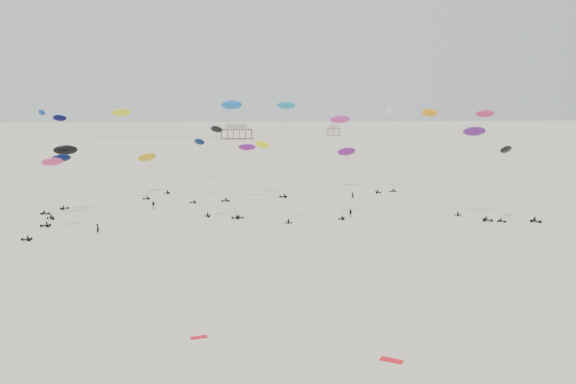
{
  "coord_description": "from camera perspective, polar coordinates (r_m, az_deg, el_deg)",
  "views": [
    {
      "loc": [
        -10.19,
        -22.49,
        25.17
      ],
      "look_at": [
        0.0,
        88.0,
        7.0
      ],
      "focal_mm": 35.0,
      "sensor_mm": 36.0,
      "label": 1
    }
  ],
  "objects": [
    {
      "name": "rig_19",
      "position": [
        127.71,
        -5.69,
        7.28
      ],
      "size": [
        5.08,
        12.86,
        25.9
      ],
      "rotation": [
        0.0,
        0.0,
        1.34
      ],
      "color": "black",
      "rests_on": "ground"
    },
    {
      "name": "rig_4",
      "position": [
        127.61,
        22.1,
        1.95
      ],
      "size": [
        8.66,
        8.05,
        15.99
      ],
      "rotation": [
        0.0,
        0.0,
        3.8
      ],
      "color": "black",
      "rests_on": "ground"
    },
    {
      "name": "rig_14",
      "position": [
        129.93,
        18.6,
        4.51
      ],
      "size": [
        5.52,
        11.29,
        20.12
      ],
      "rotation": [
        0.0,
        0.0,
        4.3
      ],
      "color": "black",
      "rests_on": "ground"
    },
    {
      "name": "pier_fence",
      "position": [
        376.87,
        -13.22,
        5.34
      ],
      "size": [
        80.2,
        0.2,
        1.5
      ],
      "color": "black",
      "rests_on": "ground"
    },
    {
      "name": "rig_17",
      "position": [
        152.95,
        -2.33,
        4.13
      ],
      "size": [
        8.88,
        13.61,
        16.1
      ],
      "rotation": [
        0.0,
        0.0,
        1.39
      ],
      "color": "black",
      "rests_on": "ground"
    },
    {
      "name": "grounded_kite_a",
      "position": [
        58.19,
        10.48,
        -16.49
      ],
      "size": [
        2.35,
        1.9,
        0.08
      ],
      "primitive_type": "cube",
      "rotation": [
        0.0,
        0.0,
        -0.54
      ],
      "color": "red",
      "rests_on": "ground"
    },
    {
      "name": "spectator_1",
      "position": [
        123.36,
        6.39,
        -2.53
      ],
      "size": [
        1.13,
        0.9,
        2.02
      ],
      "primitive_type": "imported",
      "rotation": [
        0.0,
        0.0,
        5.9
      ],
      "color": "black",
      "rests_on": "ground"
    },
    {
      "name": "rig_1",
      "position": [
        115.68,
        -0.13,
        5.46
      ],
      "size": [
        4.29,
        4.99,
        25.16
      ],
      "rotation": [
        0.0,
        0.0,
        6.31
      ],
      "color": "black",
      "rests_on": "ground"
    },
    {
      "name": "rig_10",
      "position": [
        148.91,
        -16.24,
        6.6
      ],
      "size": [
        9.36,
        4.42,
        23.34
      ],
      "rotation": [
        0.0,
        0.0,
        1.4
      ],
      "color": "black",
      "rests_on": "ground"
    },
    {
      "name": "rig_16",
      "position": [
        123.56,
        5.35,
        5.55
      ],
      "size": [
        4.92,
        9.52,
        22.19
      ],
      "rotation": [
        0.0,
        0.0,
        5.71
      ],
      "color": "black",
      "rests_on": "ground"
    },
    {
      "name": "rig_13",
      "position": [
        132.06,
        -22.35,
        1.89
      ],
      "size": [
        4.97,
        17.36,
        18.01
      ],
      "rotation": [
        0.0,
        0.0,
        1.53
      ],
      "color": "black",
      "rests_on": "ground"
    },
    {
      "name": "spectator_3",
      "position": [
        146.09,
        6.57,
        -0.68
      ],
      "size": [
        0.96,
        0.89,
        2.17
      ],
      "primitive_type": "imported",
      "rotation": [
        0.0,
        0.0,
        2.54
      ],
      "color": "black",
      "rests_on": "ground"
    },
    {
      "name": "rig_11",
      "position": [
        136.8,
        -23.61,
        3.0
      ],
      "size": [
        3.13,
        6.52,
        23.28
      ],
      "rotation": [
        0.0,
        0.0,
        4.57
      ],
      "color": "black",
      "rests_on": "ground"
    },
    {
      "name": "pavilion_small",
      "position": [
        409.14,
        4.64,
        6.23
      ],
      "size": [
        9.0,
        7.0,
        8.0
      ],
      "color": "brown",
      "rests_on": "ground"
    },
    {
      "name": "rig_15",
      "position": [
        160.23,
        -13.89,
        3.05
      ],
      "size": [
        9.9,
        9.54,
        11.94
      ],
      "rotation": [
        0.0,
        0.0,
        -0.13
      ],
      "color": "black",
      "rests_on": "ground"
    },
    {
      "name": "grounded_kite_b",
      "position": [
        62.93,
        -9.05,
        -14.4
      ],
      "size": [
        1.92,
        1.13,
        0.07
      ],
      "primitive_type": "cube",
      "rotation": [
        0.0,
        0.0,
        0.25
      ],
      "color": "red",
      "rests_on": "ground"
    },
    {
      "name": "rig_12",
      "position": [
        145.63,
        -4.7,
        3.34
      ],
      "size": [
        9.3,
        9.1,
        15.04
      ],
      "rotation": [
        0.0,
        0.0,
        2.1
      ],
      "color": "black",
      "rests_on": "ground"
    },
    {
      "name": "rig_6",
      "position": [
        137.08,
        -21.86,
        2.99
      ],
      "size": [
        5.66,
        13.8,
        16.55
      ],
      "rotation": [
        0.0,
        0.0,
        3.89
      ],
      "color": "black",
      "rests_on": "ground"
    },
    {
      "name": "rig_9",
      "position": [
        162.47,
        10.36,
        6.38
      ],
      "size": [
        4.14,
        10.58,
        23.23
      ],
      "rotation": [
        0.0,
        0.0,
        1.96
      ],
      "color": "black",
      "rests_on": "ground"
    },
    {
      "name": "rig_20",
      "position": [
        149.29,
        -22.08,
        4.69
      ],
      "size": [
        7.19,
        16.38,
        24.14
      ],
      "rotation": [
        0.0,
        0.0,
        5.36
      ],
      "color": "black",
      "rests_on": "ground"
    },
    {
      "name": "rig_2",
      "position": [
        149.78,
        -9.09,
        4.03
      ],
      "size": [
        4.03,
        15.9,
        18.44
      ],
      "rotation": [
        0.0,
        0.0,
        1.64
      ],
      "color": "black",
      "rests_on": "ground"
    },
    {
      "name": "rig_8",
      "position": [
        165.69,
        6.3,
        3.69
      ],
      "size": [
        10.23,
        17.94,
        17.63
      ],
      "rotation": [
        0.0,
        0.0,
        0.2
      ],
      "color": "black",
      "rests_on": "ground"
    },
    {
      "name": "pavilion_main",
      "position": [
        373.08,
        -5.26,
        6.04
      ],
      "size": [
        21.0,
        13.0,
        9.8
      ],
      "color": "brown",
      "rests_on": "ground"
    },
    {
      "name": "rig_3",
      "position": [
        123.19,
        -7.55,
        3.76
      ],
      "size": [
        4.9,
        5.22,
        19.91
      ],
      "rotation": [
        0.0,
        0.0,
        3.42
      ],
      "color": "black",
      "rests_on": "ground"
    },
    {
      "name": "rig_5",
      "position": [
        132.0,
        14.75,
        5.76
      ],
      "size": [
        7.29,
        11.99,
        23.85
      ],
      "rotation": [
        0.0,
        0.0,
        5.81
      ],
      "color": "black",
      "rests_on": "ground"
    },
    {
      "name": "rig_18",
      "position": [
        118.35,
        -23.33,
        1.2
      ],
      "size": [
        5.02,
        13.84,
        16.4
      ],
      "rotation": [
        0.0,
        0.0,
        1.52
      ],
      "color": "black",
      "rests_on": "ground"
    },
    {
      "name": "rig_0",
      "position": [
        129.99,
        19.69,
        5.46
      ],
      "size": [
        4.26,
        11.75,
        23.75
      ],
      "rotation": [
        0.0,
        0.0,
        3.82
      ],
      "color": "black",
      "rests_on": "ground"
    },
    {
      "name": "ground_plane",
      "position": [
        224.14,
        -2.63,
        2.84
      ],
      "size": [
        900.0,
        900.0,
        0.0
      ],
      "primitive_type": "plane",
      "color": "beige"
    },
    {
      "name": "spectator_0",
      "position": [
        113.45,
        -18.74,
        -4.02
      ],
      "size": [
        1.0,
        1.01,
        2.32
      ],
      "primitive_type": "imported",
      "rotation": [
        0.0,
        0.0,
        2.32
      ],
      "color": "black",
      "rests_on": "ground"
    },
    {
      "name": "spectator_2",
      "position": [
        135.17,
        -13.52,
        -1.69
      ],
      "size": [
        1.4,
        0.82,
        2.29
      ],
      "primitive_type": "imported",
      "rotation": [
        0.0,
        0.0,
        6.21
      ],
      "color": "black",
      "rests_on": "ground"
    },
    {
      "name": "rig_7",
      "position": [
        122.99,
        -7.02,
        0.57
      ],
      "size": [
        8.47,
        5.76,
        10.16
      ],
      "rotation": [
        0.0,
        0.0,
        4.7
      ],
      "color": "black",
      "rests_on": "ground"
    }
  ]
}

